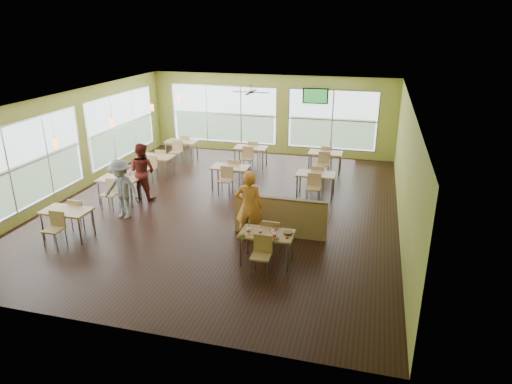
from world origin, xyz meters
TOP-DOWN VIEW (x-y plane):
  - room at (0.00, 0.00)m, footprint 12.00×12.04m
  - window_bays at (-2.65, 3.08)m, footprint 9.24×10.24m
  - main_table at (2.00, -3.00)m, footprint 1.22×1.52m
  - half_wall_divider at (2.00, -1.55)m, footprint 2.40×0.14m
  - dining_tables at (-1.05, 1.71)m, footprint 6.92×8.72m
  - pendant_lights at (-3.20, 0.68)m, footprint 0.11×7.31m
  - ceiling_fan at (-0.00, 3.00)m, footprint 1.25×1.25m
  - tv_backwall at (1.80, 5.90)m, footprint 1.00×0.07m
  - man_plaid at (1.32, -2.06)m, footprint 0.74×0.54m
  - patron_maroon at (-2.64, -0.04)m, footprint 0.95×0.79m
  - patron_grey at (-2.49, -1.53)m, footprint 1.16×0.75m
  - cup_blue at (1.61, -3.15)m, footprint 0.10×0.10m
  - cup_yellow at (1.88, -3.10)m, footprint 0.08×0.08m
  - cup_red_near at (2.16, -3.08)m, footprint 0.10×0.10m
  - cup_red_far at (2.21, -3.21)m, footprint 0.09×0.09m
  - food_basket at (2.47, -2.94)m, footprint 0.23×0.23m
  - ketchup_cup at (2.50, -3.15)m, footprint 0.06×0.06m
  - wrapper_left at (1.49, -3.28)m, footprint 0.17×0.16m
  - wrapper_mid at (2.10, -2.79)m, footprint 0.20×0.19m
  - wrapper_right at (2.26, -3.25)m, footprint 0.18×0.17m

SIDE VIEW (x-z plane):
  - half_wall_divider at x=2.00m, z-range 0.00..1.04m
  - dining_tables at x=-1.05m, z-range 0.20..1.07m
  - main_table at x=2.00m, z-range 0.20..1.07m
  - ketchup_cup at x=2.50m, z-range 0.75..0.78m
  - wrapper_right at x=2.26m, z-range 0.75..0.79m
  - wrapper_left at x=1.49m, z-range 0.75..0.79m
  - wrapper_mid at x=2.10m, z-range 0.75..0.80m
  - food_basket at x=2.47m, z-range 0.75..0.81m
  - cup_yellow at x=1.88m, z-range 0.66..0.96m
  - cup_red_far at x=2.21m, z-range 0.65..0.99m
  - cup_red_near at x=2.16m, z-range 0.65..0.99m
  - cup_blue at x=1.61m, z-range 0.64..1.01m
  - patron_grey at x=-2.49m, z-range 0.00..1.69m
  - patron_maroon at x=-2.64m, z-range 0.00..1.76m
  - man_plaid at x=1.32m, z-range 0.00..1.86m
  - window_bays at x=-2.65m, z-range 0.29..2.66m
  - room at x=0.00m, z-range 0.00..3.20m
  - tv_backwall at x=1.80m, z-range 2.15..2.75m
  - pendant_lights at x=-3.20m, z-range 2.02..2.88m
  - ceiling_fan at x=0.00m, z-range 2.80..3.09m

